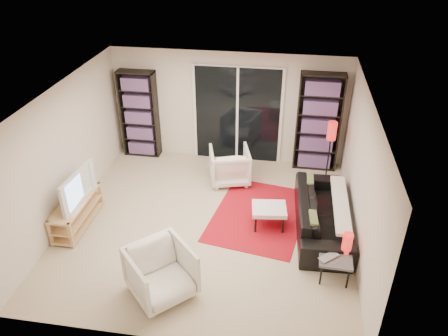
{
  "coord_description": "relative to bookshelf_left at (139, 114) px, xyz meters",
  "views": [
    {
      "loc": [
        1.26,
        -6.09,
        4.84
      ],
      "look_at": [
        0.25,
        0.3,
        1.0
      ],
      "focal_mm": 35.0,
      "sensor_mm": 36.0,
      "label": 1
    }
  ],
  "objects": [
    {
      "name": "side_table",
      "position": [
        4.09,
        -3.33,
        -0.62
      ],
      "size": [
        0.5,
        0.5,
        0.4
      ],
      "color": "#505055",
      "rests_on": "floor"
    },
    {
      "name": "wall_left",
      "position": [
        -0.55,
        -2.33,
        0.22
      ],
      "size": [
        0.02,
        5.0,
        2.4
      ],
      "primitive_type": "cube",
      "color": "beige",
      "rests_on": "ground"
    },
    {
      "name": "wall_back",
      "position": [
        1.95,
        0.17,
        0.22
      ],
      "size": [
        5.0,
        0.02,
        2.4
      ],
      "primitive_type": "cube",
      "color": "beige",
      "rests_on": "ground"
    },
    {
      "name": "tv_stand",
      "position": [
        -0.31,
        -2.71,
        -0.71
      ],
      "size": [
        0.42,
        1.31,
        0.5
      ],
      "color": "#E7C380",
      "rests_on": "floor"
    },
    {
      "name": "bookshelf_right",
      "position": [
        3.85,
        -0.0,
        0.07
      ],
      "size": [
        0.9,
        0.3,
        2.1
      ],
      "color": "black",
      "rests_on": "ground"
    },
    {
      "name": "wall_right",
      "position": [
        4.45,
        -2.33,
        0.22
      ],
      "size": [
        0.02,
        5.0,
        2.4
      ],
      "primitive_type": "cube",
      "color": "beige",
      "rests_on": "ground"
    },
    {
      "name": "armchair_back",
      "position": [
        2.13,
        -0.85,
        -0.61
      ],
      "size": [
        0.95,
        0.97,
        0.72
      ],
      "primitive_type": "imported",
      "rotation": [
        0.0,
        0.0,
        3.4
      ],
      "color": "silver",
      "rests_on": "floor"
    },
    {
      "name": "rug",
      "position": [
        2.84,
        -1.94,
        -0.97
      ],
      "size": [
        1.91,
        2.37,
        0.01
      ],
      "primitive_type": "cube",
      "rotation": [
        0.0,
        0.0,
        -0.17
      ],
      "color": "#AA0D1A",
      "rests_on": "floor"
    },
    {
      "name": "tv",
      "position": [
        -0.29,
        -2.71,
        -0.18
      ],
      "size": [
        0.22,
        1.03,
        0.59
      ],
      "primitive_type": "imported",
      "rotation": [
        0.0,
        0.0,
        1.48
      ],
      "color": "black",
      "rests_on": "tv_stand"
    },
    {
      "name": "bookshelf_left",
      "position": [
        0.0,
        0.0,
        0.0
      ],
      "size": [
        0.8,
        0.3,
        1.95
      ],
      "color": "black",
      "rests_on": "ground"
    },
    {
      "name": "table_lamp",
      "position": [
        4.24,
        -3.19,
        -0.41
      ],
      "size": [
        0.15,
        0.15,
        0.34
      ],
      "primitive_type": "cylinder",
      "color": "red",
      "rests_on": "side_table"
    },
    {
      "name": "wall_front",
      "position": [
        1.95,
        -4.83,
        0.22
      ],
      "size": [
        5.0,
        0.02,
        2.4
      ],
      "primitive_type": "cube",
      "color": "beige",
      "rests_on": "ground"
    },
    {
      "name": "sofa",
      "position": [
        3.95,
        -2.16,
        -0.65
      ],
      "size": [
        0.97,
        2.25,
        0.65
      ],
      "primitive_type": "imported",
      "rotation": [
        0.0,
        0.0,
        1.62
      ],
      "color": "black",
      "rests_on": "floor"
    },
    {
      "name": "ceiling",
      "position": [
        1.95,
        -2.33,
        1.42
      ],
      "size": [
        5.0,
        5.0,
        0.02
      ],
      "primitive_type": "cube",
      "color": "white",
      "rests_on": "wall_back"
    },
    {
      "name": "ottoman",
      "position": [
        3.03,
        -2.23,
        -0.63
      ],
      "size": [
        0.64,
        0.55,
        0.4
      ],
      "color": "silver",
      "rests_on": "floor"
    },
    {
      "name": "sliding_door",
      "position": [
        2.15,
        0.13,
        0.07
      ],
      "size": [
        1.92,
        0.08,
        2.16
      ],
      "color": "white",
      "rests_on": "ground"
    },
    {
      "name": "floor",
      "position": [
        1.95,
        -2.33,
        -0.98
      ],
      "size": [
        5.0,
        5.0,
        0.0
      ],
      "primitive_type": "plane",
      "color": "beige",
      "rests_on": "ground"
    },
    {
      "name": "armchair_front",
      "position": [
        1.61,
        -4.04,
        -0.58
      ],
      "size": [
        1.19,
        1.2,
        0.78
      ],
      "primitive_type": "imported",
      "rotation": [
        0.0,
        0.0,
        0.76
      ],
      "color": "silver",
      "rests_on": "floor"
    },
    {
      "name": "laptop",
      "position": [
        4.01,
        -3.4,
        -0.56
      ],
      "size": [
        0.39,
        0.38,
        0.03
      ],
      "primitive_type": "imported",
      "rotation": [
        0.0,
        0.0,
        0.73
      ],
      "color": "silver",
      "rests_on": "side_table"
    },
    {
      "name": "floor_lamp",
      "position": [
        4.08,
        -0.58,
        0.05
      ],
      "size": [
        0.2,
        0.2,
        1.34
      ],
      "color": "black",
      "rests_on": "floor"
    }
  ]
}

